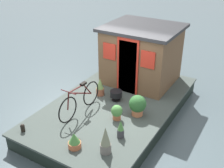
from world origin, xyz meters
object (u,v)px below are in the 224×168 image
object	(u,v)px
potted_plant_lavender	(106,141)
mooring_bollard	(23,127)
bicycle	(80,100)
charcoal_grill	(116,94)
potted_plant_basil	(100,87)
potted_plant_mint	(117,112)
houseboat_cabin	(142,54)
potted_plant_fern	(138,105)
potted_plant_geranium	(121,129)
potted_plant_succulent	(74,141)

from	to	relation	value
potted_plant_lavender	mooring_bollard	size ratio (longest dim) A/B	3.29
bicycle	charcoal_grill	bearing A→B (deg)	-25.18
potted_plant_basil	potted_plant_mint	distance (m)	1.42
houseboat_cabin	charcoal_grill	distance (m)	1.76
potted_plant_lavender	charcoal_grill	world-z (taller)	potted_plant_lavender
bicycle	potted_plant_basil	size ratio (longest dim) A/B	3.12
potted_plant_fern	potted_plant_basil	bearing A→B (deg)	74.56
houseboat_cabin	potted_plant_lavender	size ratio (longest dim) A/B	3.44
bicycle	potted_plant_mint	size ratio (longest dim) A/B	4.18
potted_plant_basil	potted_plant_geranium	distance (m)	2.18
charcoal_grill	mooring_bollard	distance (m)	2.85
bicycle	charcoal_grill	size ratio (longest dim) A/B	4.89
potted_plant_geranium	mooring_bollard	distance (m)	2.49
potted_plant_basil	mooring_bollard	distance (m)	2.67
potted_plant_geranium	potted_plant_succulent	size ratio (longest dim) A/B	1.18
charcoal_grill	mooring_bollard	xyz separation A→B (m)	(-2.55, 1.25, -0.10)
houseboat_cabin	potted_plant_fern	distance (m)	2.26
potted_plant_fern	potted_plant_succulent	bearing A→B (deg)	161.92
potted_plant_basil	potted_plant_lavender	xyz separation A→B (m)	(-2.16, -1.56, 0.06)
houseboat_cabin	potted_plant_geranium	bearing A→B (deg)	-162.92
potted_plant_lavender	potted_plant_mint	bearing A→B (deg)	19.28
potted_plant_succulent	mooring_bollard	bearing A→B (deg)	96.83
potted_plant_geranium	potted_plant_lavender	bearing A→B (deg)	178.27
potted_plant_mint	potted_plant_basil	bearing A→B (deg)	51.51
potted_plant_lavender	potted_plant_geranium	bearing A→B (deg)	-1.73
potted_plant_basil	potted_plant_mint	bearing A→B (deg)	-128.49
potted_plant_lavender	potted_plant_succulent	size ratio (longest dim) A/B	1.71
potted_plant_geranium	potted_plant_succulent	xyz separation A→B (m)	(-0.90, 0.73, -0.03)
potted_plant_geranium	potted_plant_fern	xyz separation A→B (m)	(1.09, 0.08, 0.10)
charcoal_grill	mooring_bollard	world-z (taller)	charcoal_grill
potted_plant_geranium	potted_plant_mint	distance (m)	0.77
potted_plant_fern	potted_plant_mint	size ratio (longest dim) A/B	1.41
potted_plant_mint	potted_plant_lavender	bearing A→B (deg)	-160.72
potted_plant_lavender	potted_plant_fern	world-z (taller)	potted_plant_lavender
houseboat_cabin	potted_plant_mint	distance (m)	2.61
potted_plant_mint	mooring_bollard	size ratio (longest dim) A/B	2.03
bicycle	potted_plant_succulent	bearing A→B (deg)	-148.58
potted_plant_fern	potted_plant_mint	distance (m)	0.62
potted_plant_lavender	potted_plant_geranium	distance (m)	0.67
potted_plant_basil	potted_plant_lavender	distance (m)	2.66
houseboat_cabin	potted_plant_geranium	xyz separation A→B (m)	(-3.07, -0.94, -0.74)
potted_plant_fern	bicycle	bearing A→B (deg)	116.44
potted_plant_succulent	potted_plant_mint	bearing A→B (deg)	-9.84
bicycle	potted_plant_lavender	distance (m)	1.81
potted_plant_mint	mooring_bollard	bearing A→B (deg)	133.65
bicycle	potted_plant_geranium	xyz separation A→B (m)	(-0.38, -1.51, -0.18)
potted_plant_basil	charcoal_grill	world-z (taller)	potted_plant_basil
potted_plant_lavender	charcoal_grill	xyz separation A→B (m)	(2.14, 0.97, -0.12)
potted_plant_fern	potted_plant_succulent	world-z (taller)	potted_plant_fern
houseboat_cabin	charcoal_grill	xyz separation A→B (m)	(-1.59, 0.05, -0.76)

